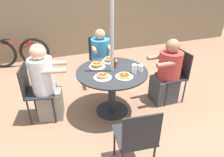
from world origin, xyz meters
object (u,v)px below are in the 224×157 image
Objects in this scene: patio_chair_west at (35,89)px; patio_chair_south at (99,56)px; bicycle at (18,53)px; diner_south at (101,60)px; pancake_plate_a at (103,76)px; drinking_glass_a at (134,69)px; pancake_plate_c at (97,65)px; diner_west at (46,86)px; patio_table at (112,81)px; patio_chair_east at (176,73)px; pancake_plate_d at (124,76)px; syrup_bottle at (115,64)px; patio_chair_north at (137,137)px; diner_east at (167,75)px; pancake_plate_b at (109,60)px; coffee_cup at (140,68)px.

patio_chair_south is at bearing 137.30° from patio_chair_west.
patio_chair_west is 2.18m from bicycle.
diner_south reaches higher than pancake_plate_a.
pancake_plate_c is at bearing 140.27° from drinking_glass_a.
pancake_plate_a is at bearing 76.54° from diner_west.
patio_chair_south reaches higher than drinking_glass_a.
pancake_plate_c is at bearing 76.36° from diner_south.
pancake_plate_a reaches higher than patio_table.
pancake_plate_d is at bearing 102.73° from patio_chair_east.
drinking_glass_a is at bearing -1.43° from pancake_plate_a.
patio_chair_west is (-1.24, -0.74, 0.02)m from diner_south.
drinking_glass_a reaches higher than patio_table.
bicycle is at bearing 122.10° from patio_table.
patio_table reaches higher than bicycle.
pancake_plate_a is at bearing 165.30° from pancake_plate_d.
syrup_bottle reaches higher than patio_table.
syrup_bottle reaches higher than pancake_plate_c.
diner_south is at bearing 89.90° from patio_chair_north.
diner_east is at bearing 95.21° from diner_west.
syrup_bottle is (0.00, -0.24, 0.03)m from pancake_plate_b.
coffee_cup is at bearing -56.46° from pancake_plate_b.
patio_chair_east is 1.09m from pancake_plate_d.
patio_chair_south is 0.62× the size of bicycle.
diner_west reaches higher than coffee_cup.
pancake_plate_d is 0.20m from drinking_glass_a.
patio_table is 0.41m from drinking_glass_a.
diner_west is 8.94× the size of drinking_glass_a.
patio_chair_north is 0.74× the size of diner_west.
drinking_glass_a is at bearing -45.75° from bicycle.
pancake_plate_d is at bearing 79.24° from diner_west.
diner_south reaches higher than coffee_cup.
pancake_plate_a is at bearing 96.94° from patio_chair_east.
patio_chair_north reaches higher than pancake_plate_d.
patio_chair_east is 0.62× the size of bicycle.
drinking_glass_a is at bearing 84.98° from diner_west.
diner_west reaches higher than patio_chair_south.
pancake_plate_c is at bearing -151.32° from pancake_plate_b.
diner_south is 0.77× the size of bicycle.
patio_chair_west is at bearing 178.56° from pancake_plate_c.
syrup_bottle is (1.20, -0.13, 0.28)m from patio_chair_west.
diner_south reaches higher than patio_table.
pancake_plate_a reaches higher than bicycle.
patio_chair_south is 3.52× the size of pancake_plate_d.
patio_chair_east is 5.58× the size of syrup_bottle.
pancake_plate_d is 1.58× the size of syrup_bottle.
patio_chair_north reaches higher than pancake_plate_c.
pancake_plate_c reaches higher than pancake_plate_b.
patio_chair_south is at bearing 142.18° from diner_west.
patio_chair_north is 1.01m from pancake_plate_a.
patio_table is 0.32m from pancake_plate_a.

